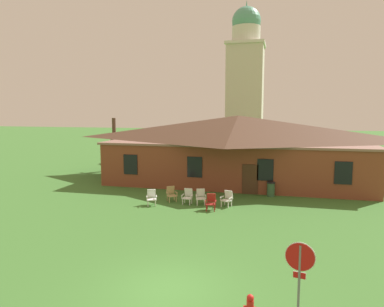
% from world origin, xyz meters
% --- Properties ---
extents(ground_plane, '(200.00, 200.00, 0.00)m').
position_xyz_m(ground_plane, '(0.00, 0.00, 0.00)').
color(ground_plane, '#3D702D').
extents(brick_building, '(20.69, 10.40, 5.39)m').
position_xyz_m(brick_building, '(0.00, 18.94, 2.74)').
color(brick_building, brown).
rests_on(brick_building, ground).
extents(dome_tower, '(5.18, 5.18, 20.56)m').
position_xyz_m(dome_tower, '(-1.42, 38.99, 9.45)').
color(dome_tower, beige).
rests_on(dome_tower, ground).
extents(stop_sign, '(0.79, 0.19, 2.30)m').
position_xyz_m(stop_sign, '(4.00, -0.87, 1.62)').
color(stop_sign, slate).
rests_on(stop_sign, ground).
extents(lawn_chair_by_porch, '(0.78, 0.83, 0.96)m').
position_xyz_m(lawn_chair_by_porch, '(-4.17, 9.58, 0.50)').
color(lawn_chair_by_porch, white).
rests_on(lawn_chair_by_porch, ground).
extents(lawn_chair_near_door, '(0.85, 0.87, 0.96)m').
position_xyz_m(lawn_chair_near_door, '(-3.27, 10.78, 0.50)').
color(lawn_chair_near_door, tan).
rests_on(lawn_chair_near_door, ground).
extents(lawn_chair_left_end, '(0.66, 0.68, 0.96)m').
position_xyz_m(lawn_chair_left_end, '(-2.08, 10.42, 0.50)').
color(lawn_chair_left_end, white).
rests_on(lawn_chair_left_end, ground).
extents(lawn_chair_middle, '(0.74, 0.79, 0.96)m').
position_xyz_m(lawn_chair_middle, '(-1.27, 10.51, 0.50)').
color(lawn_chair_middle, silver).
rests_on(lawn_chair_middle, ground).
extents(lawn_chair_right_end, '(0.68, 0.71, 0.96)m').
position_xyz_m(lawn_chair_right_end, '(-0.41, 9.41, 0.50)').
color(lawn_chair_right_end, maroon).
rests_on(lawn_chair_right_end, ground).
extents(lawn_chair_far_side, '(0.75, 0.81, 0.96)m').
position_xyz_m(lawn_chair_far_side, '(0.40, 10.45, 0.50)').
color(lawn_chair_far_side, silver).
rests_on(lawn_chair_far_side, ground).
extents(bare_tree_beside_building, '(1.80, 1.79, 5.09)m').
position_xyz_m(bare_tree_beside_building, '(-12.07, 20.63, 2.64)').
color(bare_tree_beside_building, brown).
rests_on(bare_tree_beside_building, ground).
extents(trash_bin, '(0.56, 0.56, 0.98)m').
position_xyz_m(trash_bin, '(2.90, 13.64, 0.50)').
color(trash_bin, '#335638').
rests_on(trash_bin, ground).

